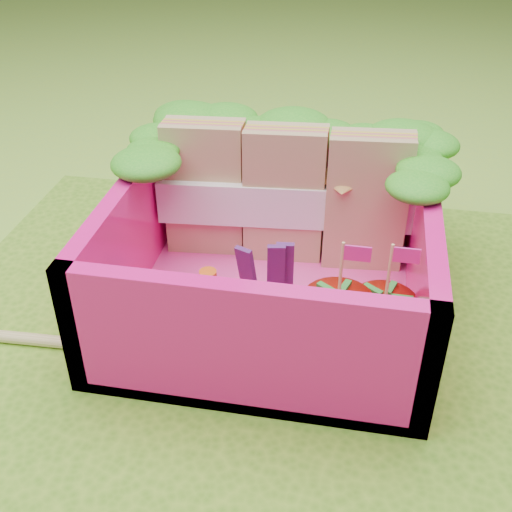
{
  "coord_description": "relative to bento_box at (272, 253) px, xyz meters",
  "views": [
    {
      "loc": [
        0.48,
        -1.93,
        1.78
      ],
      "look_at": [
        0.07,
        0.28,
        0.28
      ],
      "focal_mm": 45.0,
      "sensor_mm": 36.0,
      "label": 1
    }
  ],
  "objects": [
    {
      "name": "ground",
      "position": [
        -0.14,
        -0.28,
        -0.31
      ],
      "size": [
        14.0,
        14.0,
        0.0
      ],
      "primitive_type": "plane",
      "color": "#9DCF3A",
      "rests_on": "ground"
    },
    {
      "name": "placemat",
      "position": [
        -0.14,
        -0.28,
        -0.29
      ],
      "size": [
        2.6,
        2.6,
        0.03
      ],
      "primitive_type": "cube",
      "color": "#5A9622",
      "rests_on": "ground"
    },
    {
      "name": "strawberry_left",
      "position": [
        0.3,
        -0.31,
        -0.09
      ],
      "size": [
        0.26,
        0.26,
        0.5
      ],
      "color": "red",
      "rests_on": "bento_floor"
    },
    {
      "name": "snap_peas",
      "position": [
        0.34,
        -0.3,
        -0.2
      ],
      "size": [
        0.57,
        0.37,
        0.05
      ],
      "color": "#5EB438",
      "rests_on": "bento_floor"
    },
    {
      "name": "bento_box",
      "position": [
        0.0,
        0.0,
        0.0
      ],
      "size": [
        1.3,
        1.3,
        0.55
      ],
      "color": "#FF1589",
      "rests_on": "placemat"
    },
    {
      "name": "lettuce_ruffle",
      "position": [
        -0.0,
        0.48,
        0.33
      ],
      "size": [
        1.43,
        0.83,
        0.11
      ],
      "color": "#239B1C",
      "rests_on": "bento_box"
    },
    {
      "name": "purple_wedges",
      "position": [
        0.02,
        -0.15,
        -0.04
      ],
      "size": [
        0.21,
        0.1,
        0.38
      ],
      "color": "#501A5B",
      "rests_on": "bento_floor"
    },
    {
      "name": "carrot_sticks",
      "position": [
        -0.24,
        -0.31,
        -0.09
      ],
      "size": [
        0.13,
        0.2,
        0.27
      ],
      "color": "orange",
      "rests_on": "bento_floor"
    },
    {
      "name": "strawberry_right",
      "position": [
        0.47,
        -0.26,
        -0.1
      ],
      "size": [
        0.24,
        0.24,
        0.48
      ],
      "color": "red",
      "rests_on": "bento_floor"
    },
    {
      "name": "broccoli",
      "position": [
        -0.51,
        -0.35,
        -0.05
      ],
      "size": [
        0.33,
        0.33,
        0.25
      ],
      "color": "#69A24E",
      "rests_on": "bento_floor"
    },
    {
      "name": "bento_floor",
      "position": [
        0.0,
        0.0,
        -0.25
      ],
      "size": [
        1.3,
        1.3,
        0.05
      ],
      "primitive_type": "cube",
      "color": "#FF41AA",
      "rests_on": "placemat"
    },
    {
      "name": "sandwich_stack",
      "position": [
        0.01,
        0.35,
        0.09
      ],
      "size": [
        1.16,
        0.27,
        0.64
      ],
      "color": "#A68257",
      "rests_on": "bento_floor"
    }
  ]
}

